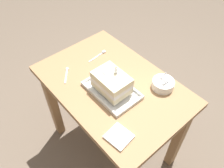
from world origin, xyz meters
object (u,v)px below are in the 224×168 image
(foil_tray, at_px, (112,91))
(bowl_stack, at_px, (163,84))
(napkin_pile, at_px, (119,137))
(birthday_cake, at_px, (112,82))
(serving_spoon_near_tray, at_px, (102,53))
(serving_spoon_by_bowls, at_px, (67,72))

(foil_tray, bearing_deg, bowl_stack, 55.86)
(napkin_pile, bearing_deg, birthday_cake, 146.00)
(bowl_stack, height_order, serving_spoon_near_tray, bowl_stack)
(foil_tray, distance_m, napkin_pile, 0.30)
(foil_tray, bearing_deg, serving_spoon_near_tray, 150.71)
(bowl_stack, distance_m, serving_spoon_by_bowls, 0.60)
(foil_tray, height_order, napkin_pile, foil_tray)
(birthday_cake, height_order, napkin_pile, birthday_cake)
(birthday_cake, xyz_separation_m, bowl_stack, (0.17, 0.25, -0.05))
(birthday_cake, bearing_deg, bowl_stack, 55.86)
(bowl_stack, xyz_separation_m, napkin_pile, (0.08, -0.42, -0.02))
(bowl_stack, distance_m, serving_spoon_near_tray, 0.48)
(foil_tray, bearing_deg, serving_spoon_by_bowls, -160.30)
(bowl_stack, bearing_deg, foil_tray, -124.14)
(foil_tray, relative_size, bowl_stack, 2.46)
(foil_tray, relative_size, birthday_cake, 1.57)
(serving_spoon_by_bowls, xyz_separation_m, napkin_pile, (0.56, -0.06, 0.00))
(birthday_cake, relative_size, napkin_pile, 1.55)
(foil_tray, xyz_separation_m, serving_spoon_by_bowls, (-0.31, -0.11, -0.00))
(bowl_stack, height_order, serving_spoon_by_bowls, bowl_stack)
(serving_spoon_near_tray, bearing_deg, birthday_cake, -29.29)
(foil_tray, xyz_separation_m, birthday_cake, (0.00, 0.00, 0.07))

